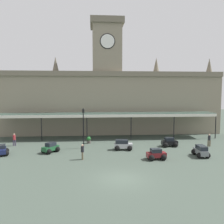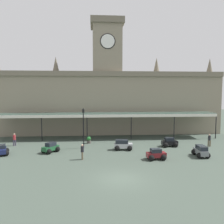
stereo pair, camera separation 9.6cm
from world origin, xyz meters
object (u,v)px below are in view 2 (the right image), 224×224
at_px(car_grey_estate, 201,152).
at_px(car_maroon_sedan, 156,155).
at_px(car_silver_estate, 123,145).
at_px(car_navy_sedan, 2,151).
at_px(planter_forecourt_centre, 89,140).
at_px(car_black_sedan, 170,143).
at_px(pedestrian_beside_cars, 209,140).
at_px(pedestrian_crossing_forecourt, 82,151).
at_px(car_green_sedan, 51,148).
at_px(pedestrian_near_entrance, 14,139).
at_px(victorian_lamppost, 83,124).

bearing_deg(car_grey_estate, car_maroon_sedan, -171.90).
distance_m(car_silver_estate, car_navy_sedan, 14.24).
distance_m(car_navy_sedan, planter_forecourt_centre, 11.14).
relative_size(car_black_sedan, planter_forecourt_centre, 2.16).
distance_m(car_navy_sedan, pedestrian_beside_cars, 25.95).
xyz_separation_m(car_grey_estate, car_maroon_sedan, (-5.32, -0.76, -0.06)).
height_order(car_maroon_sedan, pedestrian_crossing_forecourt, pedestrian_crossing_forecourt).
distance_m(car_silver_estate, car_maroon_sedan, 5.32).
bearing_deg(car_grey_estate, pedestrian_beside_cars, 54.34).
bearing_deg(car_green_sedan, planter_forecourt_centre, 45.77).
bearing_deg(car_navy_sedan, pedestrian_crossing_forecourt, -15.08).
relative_size(car_grey_estate, pedestrian_near_entrance, 1.37).
height_order(car_green_sedan, pedestrian_beside_cars, pedestrian_beside_cars).
bearing_deg(victorian_lamppost, car_grey_estate, -19.98).
height_order(car_green_sedan, planter_forecourt_centre, car_green_sedan).
distance_m(car_navy_sedan, pedestrian_near_entrance, 4.54).
distance_m(car_navy_sedan, car_green_sedan, 5.43).
relative_size(car_grey_estate, car_maroon_sedan, 1.08).
height_order(car_navy_sedan, pedestrian_beside_cars, pedestrian_beside_cars).
height_order(pedestrian_near_entrance, victorian_lamppost, victorian_lamppost).
bearing_deg(car_black_sedan, victorian_lamppost, -179.89).
distance_m(car_green_sedan, victorian_lamppost, 5.04).
bearing_deg(pedestrian_near_entrance, car_navy_sedan, -88.75).
distance_m(car_maroon_sedan, planter_forecourt_centre, 11.17).
distance_m(car_silver_estate, pedestrian_crossing_forecourt, 6.16).
distance_m(car_black_sedan, victorian_lamppost, 11.63).
bearing_deg(car_green_sedan, car_silver_estate, 3.69).
xyz_separation_m(car_silver_estate, car_black_sedan, (6.36, 1.27, -0.06)).
bearing_deg(car_navy_sedan, planter_forecourt_centre, 28.16).
distance_m(pedestrian_beside_cars, pedestrian_crossing_forecourt, 17.18).
relative_size(car_maroon_sedan, planter_forecourt_centre, 2.20).
height_order(car_navy_sedan, victorian_lamppost, victorian_lamppost).
xyz_separation_m(car_silver_estate, car_green_sedan, (-8.81, -0.57, -0.06)).
height_order(pedestrian_beside_cars, planter_forecourt_centre, pedestrian_beside_cars).
height_order(car_green_sedan, pedestrian_near_entrance, pedestrian_near_entrance).
height_order(car_grey_estate, pedestrian_near_entrance, pedestrian_near_entrance).
bearing_deg(pedestrian_beside_cars, car_navy_sedan, -175.04).
bearing_deg(planter_forecourt_centre, pedestrian_beside_cars, -10.65).
bearing_deg(pedestrian_crossing_forecourt, car_grey_estate, 0.79).
height_order(car_navy_sedan, car_black_sedan, same).
bearing_deg(pedestrian_beside_cars, car_grey_estate, -125.66).
height_order(car_green_sedan, pedestrian_crossing_forecourt, pedestrian_crossing_forecourt).
bearing_deg(victorian_lamppost, car_navy_sedan, -164.77).
bearing_deg(car_grey_estate, car_navy_sedan, 174.10).
relative_size(car_green_sedan, car_maroon_sedan, 1.07).
xyz_separation_m(car_navy_sedan, car_grey_estate, (22.56, -2.33, 0.06)).
relative_size(car_navy_sedan, car_green_sedan, 0.99).
height_order(pedestrian_near_entrance, pedestrian_beside_cars, same).
bearing_deg(pedestrian_near_entrance, car_green_sedan, -34.93).
distance_m(car_grey_estate, car_maroon_sedan, 5.37).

